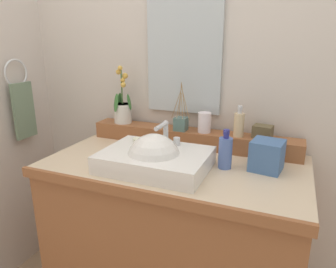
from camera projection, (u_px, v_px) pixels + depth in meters
The scene contains 15 objects.
wall_back at pixel (203, 70), 1.71m from camera, with size 2.88×0.20×2.49m, color beige.
vanity_cabinet at pixel (174, 239), 1.56m from camera, with size 1.20×0.66×0.86m.
back_ledge at pixel (191, 138), 1.65m from camera, with size 1.13×0.13×0.09m, color #935632.
sink_basin at pixel (155, 160), 1.35m from camera, with size 0.46×0.34×0.27m.
soap_bar at pixel (139, 139), 1.47m from camera, with size 0.07×0.04×0.02m, color beige.
potted_plant at pixel (123, 109), 1.76m from camera, with size 0.11×0.12×0.33m.
soap_dispenser at pixel (239, 124), 1.51m from camera, with size 0.05×0.05×0.16m.
tumbler_cup at pixel (204, 122), 1.58m from camera, with size 0.07×0.07×0.10m, color white.
reed_diffuser at pixel (181, 123), 1.62m from camera, with size 0.11×0.08×0.25m.
trinket_box at pixel (263, 132), 1.50m from camera, with size 0.09×0.07×0.06m, color brown.
lotion_bottle at pixel (225, 152), 1.35m from camera, with size 0.06×0.06×0.18m.
tissue_box at pixel (267, 155), 1.33m from camera, with size 0.13×0.13×0.13m, color #4368A0.
mirror at pixel (184, 54), 1.61m from camera, with size 0.41×0.02×0.62m, color silver.
towel_ring at pixel (16, 73), 1.77m from camera, with size 0.16×0.16×0.01m, color silver.
hand_towel at pixel (24, 111), 1.83m from camera, with size 0.02×0.15×0.33m, color slate.
Camera 1 is at (0.48, -1.25, 1.40)m, focal length 32.81 mm.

